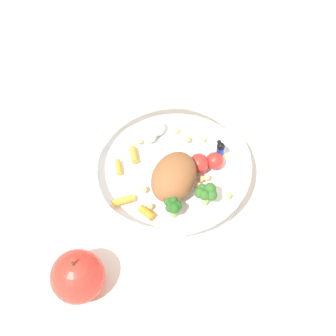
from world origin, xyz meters
The scene contains 3 objects.
ground_plane centered at (0.00, 0.00, 0.00)m, with size 2.40×2.40×0.00m, color silver.
food_container centered at (0.00, 0.00, 0.03)m, with size 0.26×0.26×0.07m.
loose_apple centered at (0.14, 0.17, 0.04)m, with size 0.07×0.07×0.09m.
Camera 1 is at (0.05, 0.44, 0.64)m, focal length 51.04 mm.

